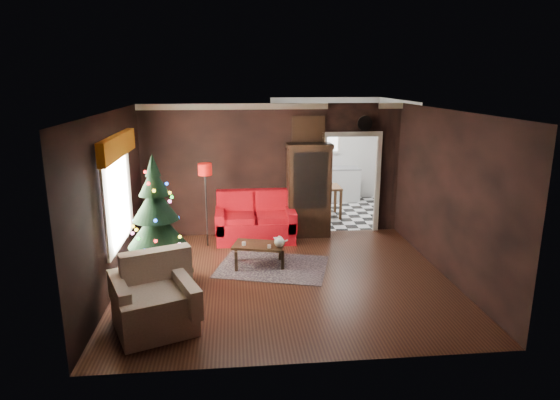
{
  "coord_description": "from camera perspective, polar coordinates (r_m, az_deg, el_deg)",
  "views": [
    {
      "loc": [
        -0.84,
        -7.5,
        3.3
      ],
      "look_at": [
        0.0,
        0.9,
        1.15
      ],
      "focal_mm": 30.74,
      "sensor_mm": 36.0,
      "label": 1
    }
  ],
  "objects": [
    {
      "name": "curio_cabinet",
      "position": [
        10.17,
        3.44,
        0.91
      ],
      "size": [
        0.9,
        0.45,
        1.9
      ],
      "primitive_type": null,
      "color": "black",
      "rests_on": "ground"
    },
    {
      "name": "rug",
      "position": [
        8.71,
        -0.9,
        -7.92
      ],
      "size": [
        2.22,
        1.86,
        0.01
      ],
      "primitive_type": "cube",
      "rotation": [
        0.0,
        0.0,
        -0.28
      ],
      "color": "#4F3548",
      "rests_on": "ground"
    },
    {
      "name": "wall_left",
      "position": [
        7.97,
        -19.4,
        -0.33
      ],
      "size": [
        0.0,
        5.5,
        5.5
      ],
      "primitive_type": "plane",
      "rotation": [
        1.57,
        0.0,
        1.57
      ],
      "color": "black",
      "rests_on": "ground"
    },
    {
      "name": "kitchen_table",
      "position": [
        11.79,
        5.43,
        -0.14
      ],
      "size": [
        0.7,
        0.7,
        0.75
      ],
      "primitive_type": null,
      "color": "brown",
      "rests_on": "ground"
    },
    {
      "name": "teapot",
      "position": [
        8.45,
        -0.08,
        -5.0
      ],
      "size": [
        0.24,
        0.24,
        0.2
      ],
      "primitive_type": null,
      "rotation": [
        0.0,
        0.0,
        -0.17
      ],
      "color": "white",
      "rests_on": "coffee_table"
    },
    {
      "name": "loveseat",
      "position": [
        9.96,
        -2.95,
        -2.06
      ],
      "size": [
        1.7,
        0.9,
        1.0
      ],
      "primitive_type": null,
      "color": "maroon",
      "rests_on": "ground"
    },
    {
      "name": "cup_b",
      "position": [
        8.44,
        -1.29,
        -5.53
      ],
      "size": [
        0.08,
        0.08,
        0.06
      ],
      "primitive_type": "cylinder",
      "rotation": [
        0.0,
        0.0,
        -0.16
      ],
      "color": "white",
      "rests_on": "coffee_table"
    },
    {
      "name": "cup_a",
      "position": [
        8.59,
        -4.32,
        -5.19
      ],
      "size": [
        0.1,
        0.1,
        0.06
      ],
      "primitive_type": "cylinder",
      "rotation": [
        0.0,
        0.0,
        0.42
      ],
      "color": "white",
      "rests_on": "coffee_table"
    },
    {
      "name": "floor",
      "position": [
        8.24,
        0.63,
        -9.33
      ],
      "size": [
        5.5,
        5.5,
        0.0
      ],
      "primitive_type": "plane",
      "color": "black",
      "rests_on": "ground"
    },
    {
      "name": "kitchen_window",
      "position": [
        13.29,
        5.4,
        7.31
      ],
      "size": [
        0.7,
        0.06,
        0.7
      ],
      "primitive_type": "cube",
      "color": "white",
      "rests_on": "ground"
    },
    {
      "name": "valance",
      "position": [
        7.97,
        -18.74,
        6.11
      ],
      "size": [
        0.12,
        2.1,
        0.35
      ],
      "primitive_type": "cube",
      "color": "#A3540D",
      "rests_on": "wall_left"
    },
    {
      "name": "ceiling",
      "position": [
        7.56,
        0.69,
        10.5
      ],
      "size": [
        5.5,
        5.5,
        0.0
      ],
      "primitive_type": "plane",
      "rotation": [
        3.14,
        0.0,
        0.0
      ],
      "color": "white",
      "rests_on": "ground"
    },
    {
      "name": "painting",
      "position": [
        10.14,
        3.38,
        8.32
      ],
      "size": [
        0.62,
        0.05,
        0.52
      ],
      "primitive_type": "cube",
      "color": "tan",
      "rests_on": "wall_back"
    },
    {
      "name": "left_window",
      "position": [
        8.14,
        -18.83,
        0.37
      ],
      "size": [
        0.05,
        1.6,
        1.4
      ],
      "primitive_type": "cube",
      "color": "white",
      "rests_on": "wall_left"
    },
    {
      "name": "armchair",
      "position": [
        6.75,
        -14.84,
        -11.11
      ],
      "size": [
        1.34,
        1.34,
        1.06
      ],
      "primitive_type": null,
      "rotation": [
        0.0,
        0.0,
        0.38
      ],
      "color": "tan",
      "rests_on": "ground"
    },
    {
      "name": "book",
      "position": [
        8.81,
        -0.65,
        -4.11
      ],
      "size": [
        0.16,
        0.04,
        0.22
      ],
      "primitive_type": "imported",
      "rotation": [
        0.0,
        0.0,
        0.14
      ],
      "color": "tan",
      "rests_on": "coffee_table"
    },
    {
      "name": "doorway",
      "position": [
        10.56,
        8.35,
        1.83
      ],
      "size": [
        1.1,
        0.1,
        2.1
      ],
      "primitive_type": null,
      "color": "silver",
      "rests_on": "ground"
    },
    {
      "name": "wall_clock",
      "position": [
        10.37,
        10.04,
        8.99
      ],
      "size": [
        0.32,
        0.32,
        0.06
      ],
      "primitive_type": "cylinder",
      "color": "silver",
      "rests_on": "wall_back"
    },
    {
      "name": "christmas_tree",
      "position": [
        7.87,
        -14.49,
        -2.8
      ],
      "size": [
        1.23,
        1.23,
        2.11
      ],
      "primitive_type": null,
      "rotation": [
        0.0,
        0.0,
        0.12
      ],
      "color": "#0F3615",
      "rests_on": "ground"
    },
    {
      "name": "kitchen_counter",
      "position": [
        13.26,
        5.48,
        1.81
      ],
      "size": [
        1.8,
        0.6,
        0.9
      ],
      "primitive_type": "cube",
      "color": "white",
      "rests_on": "ground"
    },
    {
      "name": "wall_right",
      "position": [
        8.53,
        19.35,
        0.6
      ],
      "size": [
        0.0,
        5.5,
        5.5
      ],
      "primitive_type": "plane",
      "rotation": [
        1.57,
        0.0,
        -1.57
      ],
      "color": "black",
      "rests_on": "ground"
    },
    {
      "name": "floor_lamp",
      "position": [
        9.63,
        -8.76,
        -0.74
      ],
      "size": [
        0.34,
        0.34,
        1.72
      ],
      "primitive_type": null,
      "rotation": [
        0.0,
        0.0,
        0.17
      ],
      "color": "black",
      "rests_on": "ground"
    },
    {
      "name": "wall_front",
      "position": [
        5.41,
        3.59,
        -6.28
      ],
      "size": [
        5.5,
        0.0,
        5.5
      ],
      "primitive_type": "plane",
      "rotation": [
        -1.57,
        0.0,
        0.0
      ],
      "color": "black",
      "rests_on": "ground"
    },
    {
      "name": "coffee_table",
      "position": [
        8.7,
        -2.55,
        -6.51
      ],
      "size": [
        1.0,
        0.75,
        0.4
      ],
      "primitive_type": null,
      "rotation": [
        0.0,
        0.0,
        -0.26
      ],
      "color": "black",
      "rests_on": "rug"
    },
    {
      "name": "kitchen_floor",
      "position": [
        12.23,
        6.5,
        -1.46
      ],
      "size": [
        3.0,
        3.0,
        0.0
      ],
      "primitive_type": "plane",
      "color": "white",
      "rests_on": "ground"
    },
    {
      "name": "wall_back",
      "position": [
        10.21,
        -0.89,
        3.57
      ],
      "size": [
        5.5,
        0.0,
        5.5
      ],
      "primitive_type": "plane",
      "rotation": [
        1.57,
        0.0,
        0.0
      ],
      "color": "black",
      "rests_on": "ground"
    }
  ]
}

